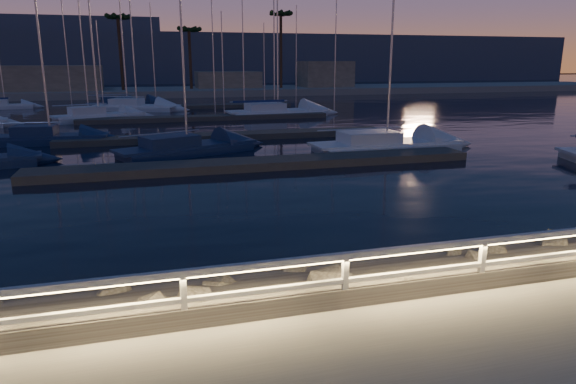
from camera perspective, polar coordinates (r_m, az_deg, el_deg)
name	(u,v)px	position (r m, az deg, el deg)	size (l,w,h in m)	color
ground	(437,292)	(10.96, 16.20, -10.66)	(400.00, 400.00, 0.00)	#99968A
harbor_water	(218,134)	(40.32, -7.83, 6.39)	(400.00, 440.00, 0.60)	black
guard_rail	(436,257)	(10.63, 16.17, -6.93)	(44.11, 0.12, 1.06)	silver
riprap	(379,272)	(12.40, 10.06, -8.78)	(33.54, 2.84, 1.39)	slate
floating_docks	(215,125)	(41.50, -8.11, 7.39)	(22.00, 36.00, 0.40)	#625A51
far_shore	(177,89)	(82.68, -12.23, 11.09)	(160.00, 14.00, 5.20)	#99968A
palm_left	(118,20)	(80.58, -18.38, 17.65)	(3.00, 3.00, 11.20)	#43301F
palm_center	(189,32)	(81.80, -10.95, 17.08)	(3.00, 3.00, 9.70)	#43301F
palm_right	(281,18)	(83.42, -0.80, 18.82)	(3.00, 3.00, 12.20)	#43301F
distant_hills	(70,60)	(143.01, -23.07, 13.33)	(230.00, 37.50, 18.00)	#3D495F
sailboat_a	(47,137)	(36.25, -25.17, 5.56)	(7.18, 2.75, 12.01)	navy
sailboat_c	(184,147)	(29.51, -11.52, 4.90)	(8.27, 5.21, 13.67)	navy
sailboat_h	(383,144)	(30.54, 10.50, 5.28)	(9.20, 3.18, 15.33)	silver
sailboat_i	(96,116)	(48.61, -20.52, 7.95)	(8.05, 4.85, 13.37)	silver
sailboat_k	(135,106)	(57.73, -16.65, 9.12)	(9.14, 5.90, 15.15)	silver
sailboat_l	(275,112)	(49.45, -1.43, 8.93)	(9.97, 3.79, 16.48)	silver
sailboat_m	(4,105)	(65.18, -29.05, 8.41)	(6.14, 2.56, 10.21)	silver
sailboat_n	(125,104)	(61.34, -17.64, 9.33)	(8.94, 4.28, 14.69)	navy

